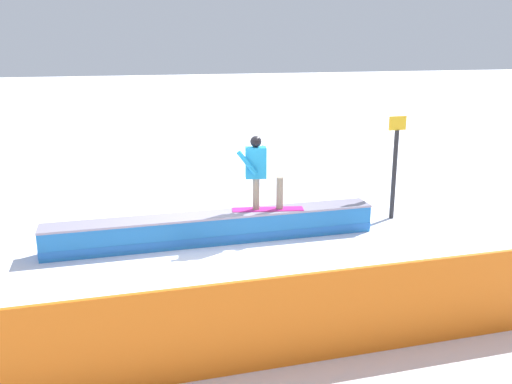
{
  "coord_description": "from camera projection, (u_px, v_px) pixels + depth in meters",
  "views": [
    {
      "loc": [
        2.15,
        9.92,
        3.77
      ],
      "look_at": [
        -0.55,
        1.01,
        1.24
      ],
      "focal_mm": 38.36,
      "sensor_mm": 36.0,
      "label": 1
    }
  ],
  "objects": [
    {
      "name": "safety_fence",
      "position": [
        295.0,
        320.0,
        6.5
      ],
      "size": [
        8.1,
        0.25,
        1.17
      ],
      "primitive_type": "cube",
      "rotation": [
        0.0,
        0.0,
        -0.02
      ],
      "color": "orange",
      "rests_on": "ground_plane"
    },
    {
      "name": "snowboarder",
      "position": [
        259.0,
        170.0,
        10.65
      ],
      "size": [
        1.44,
        0.6,
        1.48
      ],
      "color": "#BD2082",
      "rests_on": "grind_box"
    },
    {
      "name": "ground_plane",
      "position": [
        215.0,
        242.0,
        10.75
      ],
      "size": [
        120.0,
        120.0,
        0.0
      ],
      "primitive_type": "plane",
      "color": "white"
    },
    {
      "name": "trail_marker",
      "position": [
        395.0,
        165.0,
        11.9
      ],
      "size": [
        0.4,
        0.1,
        2.28
      ],
      "color": "#262628",
      "rests_on": "ground_plane"
    },
    {
      "name": "grind_box",
      "position": [
        214.0,
        229.0,
        10.68
      ],
      "size": [
        6.47,
        0.73,
        0.58
      ],
      "color": "blue",
      "rests_on": "ground_plane"
    }
  ]
}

